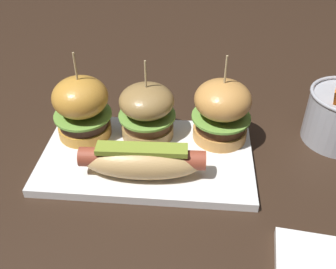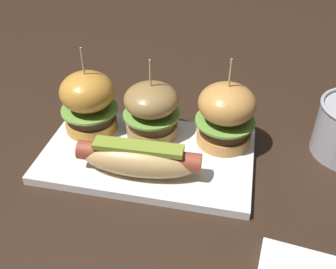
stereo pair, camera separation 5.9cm
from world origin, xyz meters
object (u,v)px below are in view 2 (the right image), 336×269
object	(u,v)px
hot_dog	(138,158)
slider_right	(226,114)
platter_main	(148,155)
slider_center	(151,110)
slider_left	(88,102)

from	to	relation	value
hot_dog	slider_right	xyz separation A→B (m)	(0.12, 0.10, 0.03)
platter_main	slider_right	bearing A→B (deg)	24.98
hot_dog	slider_center	distance (m)	0.10
slider_right	slider_center	bearing A→B (deg)	-178.98
slider_right	slider_left	bearing A→B (deg)	-177.67
hot_dog	slider_left	world-z (taller)	slider_left
hot_dog	slider_center	bearing A→B (deg)	92.46
platter_main	slider_left	world-z (taller)	slider_left
platter_main	slider_left	bearing A→B (deg)	158.19
platter_main	hot_dog	size ratio (longest dim) A/B	1.81
platter_main	slider_center	world-z (taller)	slider_center
platter_main	hot_dog	bearing A→B (deg)	-91.41
slider_left	hot_dog	bearing A→B (deg)	-40.27
slider_center	slider_right	size ratio (longest dim) A/B	0.92
hot_dog	slider_right	size ratio (longest dim) A/B	1.24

